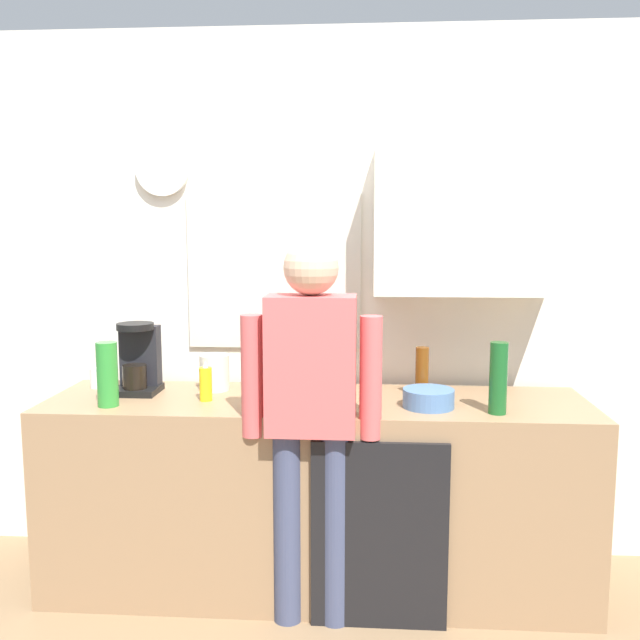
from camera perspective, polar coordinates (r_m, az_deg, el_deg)
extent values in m
plane|color=#8C6D4C|center=(3.15, -0.71, -23.75)|extent=(8.00, 8.00, 0.00)
cube|color=#937251|center=(3.22, -0.28, -14.26)|extent=(2.42, 0.64, 0.88)
cube|color=black|center=(2.93, 4.98, -17.56)|extent=(0.56, 0.02, 0.79)
cube|color=silver|center=(3.44, 0.24, 1.92)|extent=(4.02, 0.10, 2.60)
cube|color=beige|center=(3.39, -3.88, 4.04)|extent=(0.86, 0.02, 0.76)
cube|color=#8CA5C6|center=(3.40, -3.87, 4.04)|extent=(0.80, 0.02, 0.70)
cube|color=silver|center=(3.24, 12.07, 8.15)|extent=(0.84, 0.32, 0.68)
cylinder|color=silver|center=(3.50, -13.04, 12.16)|extent=(0.26, 0.03, 0.26)
cube|color=black|center=(3.31, -15.00, -5.66)|extent=(0.20, 0.20, 0.03)
cube|color=black|center=(3.34, -14.76, -2.84)|extent=(0.18, 0.08, 0.28)
cylinder|color=black|center=(3.27, -15.21, -4.59)|extent=(0.11, 0.11, 0.11)
cylinder|color=black|center=(3.26, -15.18, -0.52)|extent=(0.17, 0.17, 0.03)
cylinder|color=maroon|center=(2.96, -2.57, -5.08)|extent=(0.06, 0.06, 0.22)
cylinder|color=olive|center=(3.26, -5.54, -3.66)|extent=(0.06, 0.06, 0.25)
cylinder|color=#2D8C33|center=(3.08, -17.34, -4.35)|extent=(0.09, 0.09, 0.28)
cylinder|color=brown|center=(3.14, 8.51, -4.33)|extent=(0.06, 0.06, 0.23)
cylinder|color=#195923|center=(2.92, 14.67, -4.72)|extent=(0.07, 0.07, 0.30)
cylinder|color=white|center=(3.47, -18.00, -4.61)|extent=(0.08, 0.08, 0.09)
cylinder|color=#4C72A5|center=(2.98, 9.05, -6.47)|extent=(0.22, 0.22, 0.08)
cylinder|color=yellow|center=(3.09, -9.52, -5.30)|extent=(0.06, 0.06, 0.15)
cone|color=white|center=(3.07, -9.56, -3.67)|extent=(0.02, 0.02, 0.03)
cylinder|color=silver|center=(3.28, -8.80, -4.35)|extent=(0.14, 0.14, 0.17)
cylinder|color=#3F4766|center=(2.97, -2.73, -16.89)|extent=(0.12, 0.12, 0.82)
cylinder|color=#3F4766|center=(2.96, 1.30, -17.01)|extent=(0.12, 0.12, 0.82)
cube|color=#D85959|center=(2.75, -0.75, -3.76)|extent=(0.36, 0.20, 0.56)
sphere|color=#D8AD8C|center=(2.70, -0.76, 4.39)|extent=(0.22, 0.22, 0.22)
cylinder|color=#D85959|center=(2.79, -5.69, -4.68)|extent=(0.09, 0.09, 0.50)
cylinder|color=#D85959|center=(2.75, 4.26, -4.84)|extent=(0.09, 0.09, 0.50)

